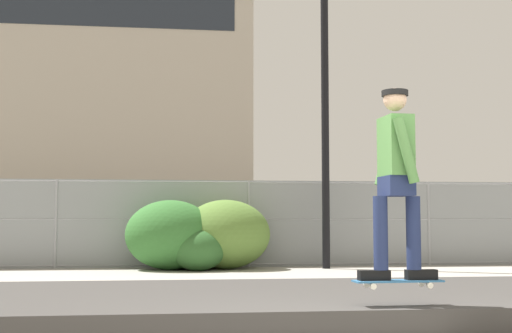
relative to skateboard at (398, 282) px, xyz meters
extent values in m
cube|color=#3D3A38|center=(-0.32, 1.35, -0.33)|extent=(11.18, 3.22, 0.23)
cube|color=#2D608C|center=(0.00, 0.00, 0.00)|extent=(0.81, 0.23, 0.02)
cylinder|color=silver|center=(0.26, 0.10, -0.03)|extent=(0.06, 0.03, 0.05)
cylinder|color=silver|center=(0.26, -0.08, -0.03)|extent=(0.06, 0.03, 0.05)
cylinder|color=silver|center=(-0.26, 0.08, -0.03)|extent=(0.06, 0.03, 0.05)
cylinder|color=silver|center=(-0.26, -0.10, -0.03)|extent=(0.06, 0.03, 0.05)
cube|color=#99999E|center=(0.26, 0.01, -0.01)|extent=(0.06, 0.14, 0.01)
cube|color=#99999E|center=(-0.26, -0.01, -0.01)|extent=(0.06, 0.14, 0.01)
cube|color=black|center=(0.22, 0.01, 0.06)|extent=(0.28, 0.11, 0.09)
cube|color=black|center=(-0.22, -0.01, 0.06)|extent=(0.28, 0.11, 0.09)
cylinder|color=#1E284C|center=(0.15, 0.01, 0.43)|extent=(0.13, 0.13, 0.65)
cylinder|color=#1E284C|center=(-0.15, -0.01, 0.43)|extent=(0.13, 0.13, 0.65)
cube|color=#1E284C|center=(0.00, 0.00, 0.85)|extent=(0.25, 0.35, 0.18)
cube|color=#4C7F3F|center=(0.00, 0.00, 1.21)|extent=(0.24, 0.39, 0.54)
cylinder|color=#4C7F3F|center=(-0.01, 0.24, 1.15)|extent=(0.23, 0.10, 0.58)
cylinder|color=#4C7F3F|center=(0.01, -0.24, 1.15)|extent=(0.23, 0.10, 0.58)
sphere|color=tan|center=(0.00, 0.00, 1.63)|extent=(0.21, 0.21, 0.21)
cylinder|color=black|center=(0.00, 0.00, 1.69)|extent=(0.24, 0.24, 0.05)
cylinder|color=gray|center=(-4.34, 8.77, 0.48)|extent=(0.06, 0.06, 1.85)
cylinder|color=gray|center=(-0.32, 8.77, 0.48)|extent=(0.06, 0.06, 1.85)
cylinder|color=gray|center=(3.70, 8.77, 0.48)|extent=(0.06, 0.06, 1.85)
cylinder|color=gray|center=(-0.32, 8.77, 1.36)|extent=(16.09, 0.04, 0.04)
cylinder|color=gray|center=(-0.32, 8.77, 0.57)|extent=(16.09, 0.04, 0.04)
cylinder|color=gray|center=(-0.32, 8.77, -0.39)|extent=(16.09, 0.04, 0.04)
cube|color=gray|center=(-0.32, 8.77, 0.48)|extent=(16.09, 0.01, 1.85)
cylinder|color=black|center=(1.21, 8.08, 2.97)|extent=(0.16, 0.16, 6.85)
cube|color=black|center=(-2.37, 12.29, 0.22)|extent=(4.49, 2.04, 0.70)
cube|color=#23282D|center=(-2.57, 12.28, 0.89)|extent=(2.29, 1.72, 0.64)
cylinder|color=black|center=(-1.05, 13.22, -0.13)|extent=(0.65, 0.28, 0.64)
cylinder|color=black|center=(-0.96, 11.52, -0.13)|extent=(0.65, 0.28, 0.64)
cylinder|color=black|center=(-3.78, 13.07, -0.13)|extent=(0.65, 0.28, 0.64)
cylinder|color=black|center=(-3.68, 11.36, -0.13)|extent=(0.65, 0.28, 0.64)
cube|color=navy|center=(3.79, 12.52, 0.22)|extent=(4.50, 2.05, 0.70)
cube|color=#23282D|center=(3.59, 12.51, 0.89)|extent=(2.29, 1.73, 0.64)
cylinder|color=black|center=(5.10, 13.45, -0.13)|extent=(0.65, 0.28, 0.64)
cylinder|color=black|center=(5.20, 11.74, -0.13)|extent=(0.65, 0.28, 0.64)
cylinder|color=black|center=(2.38, 13.29, -0.13)|extent=(0.65, 0.28, 0.64)
cylinder|color=black|center=(2.48, 11.58, -0.13)|extent=(0.65, 0.28, 0.64)
cube|color=#9E9384|center=(-10.97, 39.85, 10.05)|extent=(27.31, 14.72, 20.99)
cube|color=#1E232B|center=(-10.97, 32.47, 12.56)|extent=(25.12, 0.04, 2.50)
ellipsoid|color=#336B2D|center=(-1.99, 8.11, 0.25)|extent=(1.81, 1.48, 1.40)
ellipsoid|color=#2D5B28|center=(-1.44, 7.75, -0.03)|extent=(1.08, 0.89, 0.84)
ellipsoid|color=#567A33|center=(-0.86, 8.19, 0.26)|extent=(1.83, 1.50, 1.41)
camera|label=1|loc=(-2.02, -5.97, 0.54)|focal=48.45mm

